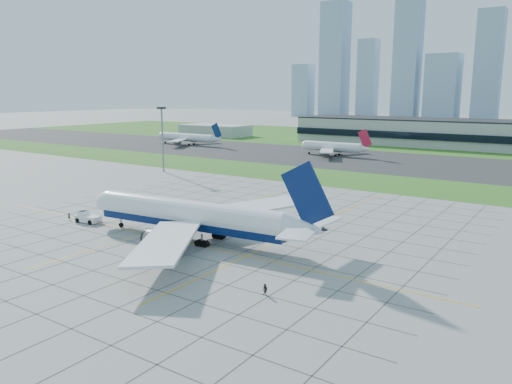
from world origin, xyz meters
TOP-DOWN VIEW (x-y plane):
  - ground at (0.00, 0.00)m, footprint 1400.00×1400.00m
  - grass_median at (0.00, 90.00)m, footprint 700.00×35.00m
  - asphalt_taxiway at (0.00, 145.00)m, footprint 700.00×75.00m
  - grass_far at (0.00, 255.00)m, footprint 700.00×145.00m
  - apron_markings at (0.43, 11.09)m, footprint 120.00×130.00m
  - service_block at (-160.00, 210.00)m, footprint 50.00×25.00m
  - light_mast at (-70.00, 65.00)m, footprint 2.50×2.50m
  - city_skyline at (-8.71, 520.00)m, footprint 523.00×32.40m
  - airliner at (1.94, 0.66)m, footprint 59.69×60.25m
  - pushback_tug at (-29.05, -2.84)m, footprint 9.46×3.79m
  - crew_near at (-34.79, -3.83)m, footprint 0.75×0.72m
  - crew_far at (31.34, -16.00)m, footprint 0.99×0.82m
  - distant_jet_0 at (-133.07, 149.91)m, footprint 47.31×42.66m
  - distant_jet_1 at (-36.33, 150.62)m, footprint 35.46×42.66m

SIDE VIEW (x-z plane):
  - ground at x=0.00m, z-range 0.00..0.00m
  - apron_markings at x=0.43m, z-range 0.00..0.03m
  - grass_median at x=0.00m, z-range 0.00..0.04m
  - grass_far at x=0.00m, z-range 0.00..0.04m
  - asphalt_taxiway at x=0.00m, z-range 0.01..0.05m
  - crew_near at x=-34.79m, z-range 0.00..1.73m
  - crew_far at x=31.34m, z-range 0.00..1.84m
  - pushback_tug at x=-29.05m, z-range -0.14..2.46m
  - service_block at x=-160.00m, z-range 0.00..8.00m
  - distant_jet_1 at x=-36.33m, z-range -2.55..11.52m
  - distant_jet_0 at x=-133.07m, z-range -2.55..11.53m
  - airliner at x=1.94m, z-range -4.26..14.54m
  - light_mast at x=-70.00m, z-range 3.38..28.98m
  - city_skyline at x=-8.71m, z-range -20.91..139.09m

